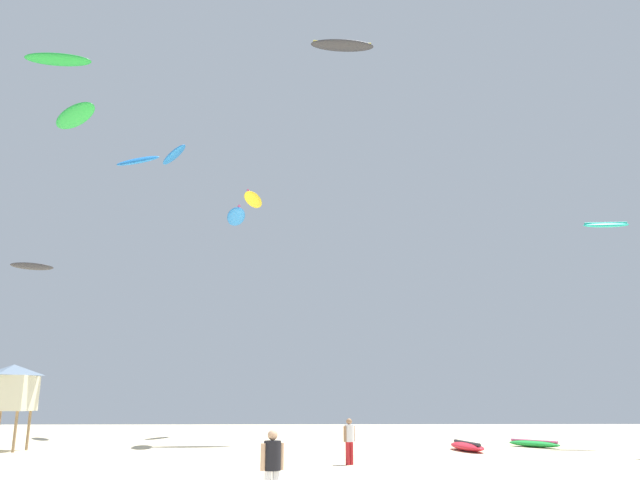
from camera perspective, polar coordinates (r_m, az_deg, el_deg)
person_foreground at (r=14.87m, az=-4.35°, el=-19.48°), size 0.51×0.39×1.70m
person_midground at (r=25.32m, az=2.66°, el=-17.42°), size 0.46×0.40×1.70m
kite_grounded_near at (r=36.82m, az=18.78°, el=-17.05°), size 2.47×3.21×0.39m
kite_grounded_mid at (r=33.25m, az=13.14°, el=-17.72°), size 1.42×3.88×0.46m
lifeguard_tower at (r=35.63m, az=-26.12°, el=-11.84°), size 2.30×2.30×4.15m
kite_aloft_0 at (r=48.22m, az=-22.61°, el=14.84°), size 4.54×1.72×0.66m
kite_aloft_1 at (r=39.75m, az=-16.17°, el=6.89°), size 3.21×2.09×0.76m
kite_aloft_2 at (r=50.91m, az=-13.08°, el=7.51°), size 3.30×4.54×1.00m
kite_aloft_3 at (r=39.75m, az=24.45°, el=1.25°), size 2.63×1.02×0.52m
kite_aloft_5 at (r=38.88m, az=-7.61°, el=2.10°), size 1.87×3.89×0.59m
kite_aloft_6 at (r=46.22m, az=2.03°, el=17.19°), size 4.50×1.57×0.59m
kite_aloft_7 at (r=34.23m, az=-21.30°, el=10.40°), size 3.43×3.46×0.74m
kite_aloft_8 at (r=49.00m, az=-6.06°, el=3.65°), size 1.74×4.05×0.70m
kite_aloft_9 at (r=36.81m, az=-24.60°, el=-2.18°), size 2.19×1.41×0.44m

